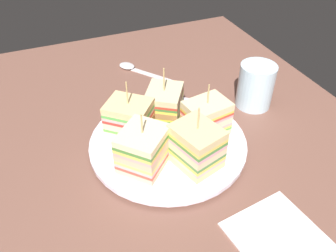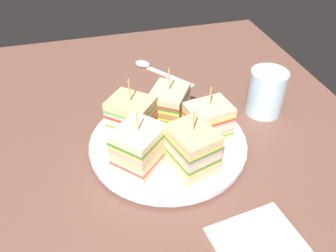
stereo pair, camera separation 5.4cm
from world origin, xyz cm
name	(u,v)px [view 1 (the left image)]	position (x,y,z in cm)	size (l,w,h in cm)	color
ground_plane	(168,151)	(0.00, 0.00, -0.90)	(90.62, 71.91, 1.80)	brown
plate	(168,143)	(0.00, 0.00, 0.93)	(25.29, 25.29, 1.53)	white
sandwich_wedge_0	(164,104)	(-6.14, 1.82, 4.22)	(8.79, 8.45, 9.57)	#DDBC7E
sandwich_wedge_1	(130,119)	(-4.01, -4.99, 4.54)	(8.63, 8.77, 9.92)	beige
sandwich_wedge_2	(143,149)	(3.58, -5.31, 4.65)	(9.01, 9.04, 9.38)	#DBB28D
sandwich_wedge_3	(196,146)	(6.13, 1.86, 4.81)	(8.16, 7.36, 10.14)	#D4C27D
sandwich_wedge_4	(206,118)	(0.53, 6.38, 4.51)	(6.10, 7.55, 9.34)	beige
chip_pile	(182,138)	(1.32, 1.93, 2.36)	(6.53, 6.58, 1.64)	#E9C863
spoon	(135,69)	(-25.77, 2.83, 0.39)	(13.66, 10.87, 1.00)	silver
napkin	(289,248)	(22.62, 6.64, 0.25)	(14.38, 10.88, 0.50)	silver
drinking_glass	(255,88)	(-5.04, 19.55, 3.61)	(6.57, 6.57, 8.32)	silver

